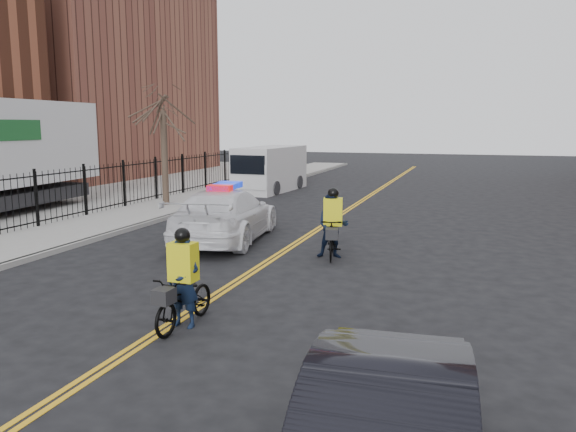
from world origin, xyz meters
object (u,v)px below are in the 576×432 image
Objects in this scene: cyclist_near at (184,293)px; police_cruiser at (226,215)px; cyclist_far at (333,231)px; cargo_van at (269,170)px.

police_cruiser is at bearing 111.14° from cyclist_near.
cyclist_far is (1.22, 5.91, 0.13)m from cyclist_near.
cyclist_near is at bearing 101.28° from police_cruiser.
cyclist_far reaches higher than cyclist_near.
cyclist_far is at bearing 155.20° from police_cruiser.
cyclist_near is at bearing -113.91° from cyclist_far.
cyclist_far is at bearing -59.72° from cargo_van.
cargo_van reaches higher than police_cruiser.
cargo_van is 3.14× the size of cyclist_near.
cyclist_far reaches higher than police_cruiser.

